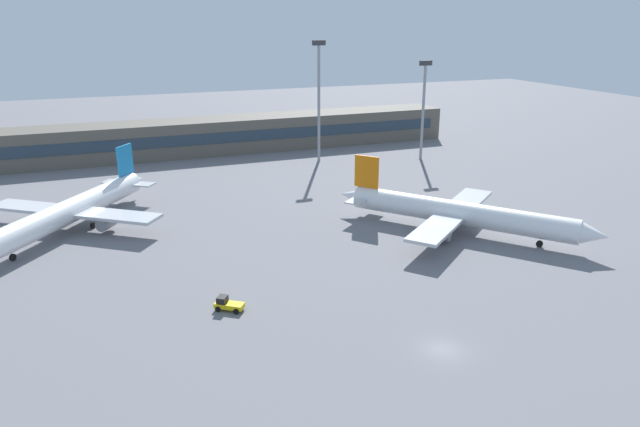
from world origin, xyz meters
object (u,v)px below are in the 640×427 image
at_px(baggage_tug_yellow, 227,304).
at_px(airplane_mid, 68,212).
at_px(airplane_near, 461,213).
at_px(floodlight_tower_west, 424,103).
at_px(floodlight_tower_east, 319,94).

bearing_deg(baggage_tug_yellow, airplane_mid, 116.61).
xyz_separation_m(airplane_near, airplane_mid, (-61.22, 24.52, 0.01)).
relative_size(floodlight_tower_west, floodlight_tower_east, 0.84).
relative_size(airplane_near, floodlight_tower_east, 1.27).
distance_m(airplane_near, floodlight_tower_east, 59.03).
height_order(airplane_near, floodlight_tower_east, floodlight_tower_east).
distance_m(baggage_tug_yellow, floodlight_tower_east, 82.01).
bearing_deg(airplane_mid, floodlight_tower_west, 16.87).
distance_m(airplane_mid, floodlight_tower_west, 87.47).
xyz_separation_m(airplane_near, baggage_tug_yellow, (-42.55, -12.73, -2.62)).
bearing_deg(airplane_mid, airplane_near, -21.83).
bearing_deg(airplane_mid, floodlight_tower_east, 29.55).
xyz_separation_m(airplane_mid, baggage_tug_yellow, (18.66, -37.25, -2.63)).
height_order(airplane_near, baggage_tug_yellow, airplane_near).
xyz_separation_m(airplane_near, floodlight_tower_east, (-3.18, 57.42, 13.31)).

